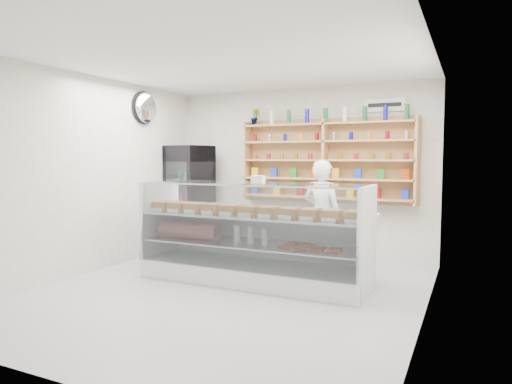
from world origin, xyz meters
The scene contains 8 objects.
room centered at (0.00, 0.00, 1.40)m, with size 5.00×5.00×5.00m.
display_counter centered at (0.08, 0.54, 0.36)m, with size 3.03×0.90×1.32m.
shop_worker centered at (0.70, 1.57, 0.81)m, with size 0.59×0.39×1.61m, color silver.
drinks_cooler centered at (-1.85, 1.95, 0.93)m, with size 0.77×0.76×1.85m.
wall_shelving centered at (0.50, 2.34, 1.59)m, with size 2.84×0.28×1.33m.
potted_plant centered at (-0.75, 2.34, 2.33)m, with size 0.15×0.12×0.28m, color #1E6626.
security_mirror centered at (-2.17, 1.20, 2.45)m, with size 0.15×0.50×0.50m, color silver.
wall_sign centered at (1.40, 2.47, 2.45)m, with size 0.62×0.03×0.20m, color white.
Camera 1 is at (2.66, -4.79, 1.64)m, focal length 32.00 mm.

